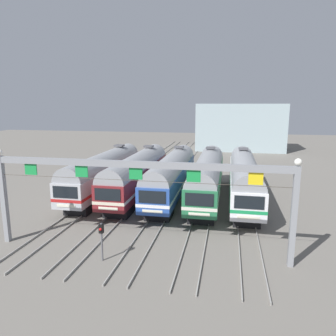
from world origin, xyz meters
name	(u,v)px	position (x,y,z in m)	size (l,w,h in m)	color
ground_plane	(172,198)	(0.00, 0.00, 0.00)	(160.00, 160.00, 0.00)	slate
track_bed	(190,167)	(0.00, 17.00, 0.07)	(16.90, 70.00, 0.15)	gray
commuter_train_stainless	(105,171)	(-7.70, 0.00, 2.69)	(2.88, 18.06, 5.05)	#B2B5BA
commuter_train_maroon	(138,172)	(-3.85, 0.00, 2.69)	(2.88, 18.06, 5.05)	maroon
commuter_train_blue	(172,174)	(0.00, 0.00, 2.69)	(2.88, 18.06, 5.05)	#284C9E
commuter_train_green	(207,175)	(3.85, 0.00, 2.69)	(2.88, 18.06, 5.05)	#236B42
commuter_train_white	(244,177)	(7.70, 0.00, 2.69)	(2.88, 18.06, 5.05)	white
catenary_gantry	(136,180)	(0.00, -13.50, 5.22)	(20.64, 0.44, 6.97)	gray
yard_signal_mast	(101,235)	(-1.92, -15.08, 1.82)	(0.28, 0.35, 2.59)	#59595E
maintenance_building	(240,127)	(8.26, 40.12, 5.09)	(18.92, 10.00, 10.17)	#9EB2B7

